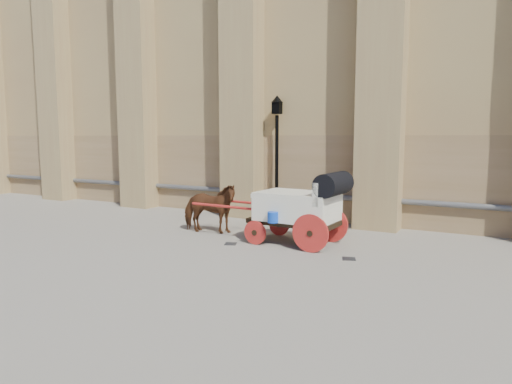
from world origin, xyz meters
The scene contains 6 objects.
ground centered at (0.00, 0.00, 0.00)m, with size 90.00×90.00×0.00m, color slate.
horse centered at (-0.42, 0.53, 0.77)m, with size 0.84×1.83×1.55m, color brown.
carriage centered at (2.68, 0.47, 1.09)m, with size 4.70×1.69×2.03m.
street_lamp centered at (0.36, 3.70, 2.35)m, with size 0.41×0.41×4.39m.
drain_grate_near centered at (0.92, -0.42, 0.01)m, with size 0.32×0.32×0.01m, color black.
drain_grate_far centered at (4.27, -0.40, 0.01)m, with size 0.32×0.32×0.01m, color black.
Camera 1 is at (7.36, -10.99, 2.96)m, focal length 32.00 mm.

